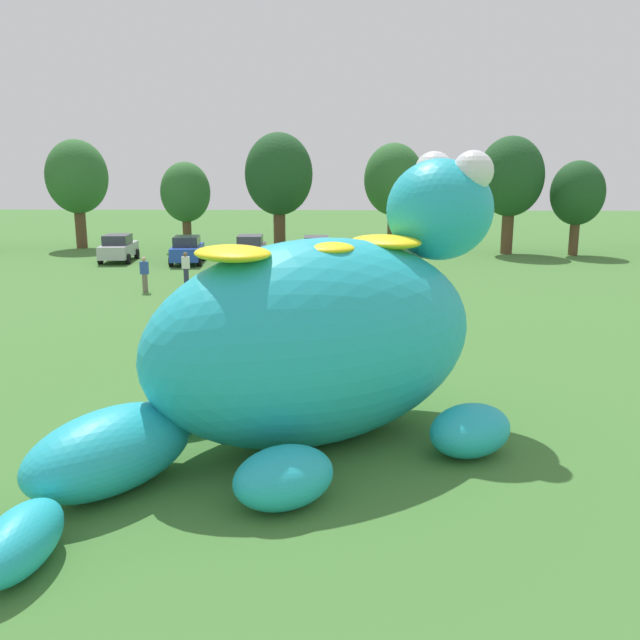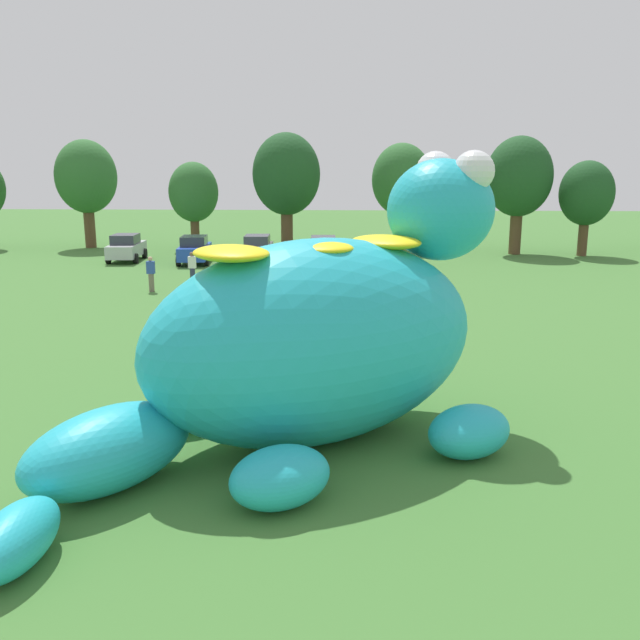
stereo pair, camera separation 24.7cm
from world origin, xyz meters
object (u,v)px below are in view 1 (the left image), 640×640
(spectator_mid_field, at_px, (145,275))
(spectator_by_cars, at_px, (242,296))
(car_yellow, at_px, (377,251))
(car_green, at_px, (316,250))
(car_blue, at_px, (187,250))
(giant_inflatable_creature, at_px, (318,339))
(car_silver, at_px, (118,248))
(car_white, at_px, (250,249))
(spectator_near_inflatable, at_px, (186,269))

(spectator_mid_field, relative_size, spectator_by_cars, 1.00)
(car_yellow, bearing_deg, car_green, 178.99)
(car_blue, bearing_deg, car_yellow, 0.24)
(car_blue, xyz_separation_m, spectator_mid_field, (0.13, -9.78, -0.01))
(car_green, distance_m, car_yellow, 3.77)
(giant_inflatable_creature, xyz_separation_m, car_blue, (-9.15, 27.54, -1.46))
(car_silver, relative_size, car_green, 1.01)
(giant_inflatable_creature, height_order, car_blue, giant_inflatable_creature)
(car_blue, xyz_separation_m, car_white, (3.86, 0.69, 0.00))
(car_blue, height_order, car_green, same)
(spectator_by_cars, bearing_deg, car_green, 80.91)
(car_silver, relative_size, car_white, 1.01)
(car_green, xyz_separation_m, spectator_by_cars, (-2.43, -15.22, -0.01))
(car_silver, relative_size, spectator_by_cars, 2.47)
(giant_inflatable_creature, relative_size, car_silver, 2.54)
(spectator_by_cars, bearing_deg, spectator_near_inflatable, 118.50)
(car_green, height_order, spectator_near_inflatable, car_green)
(giant_inflatable_creature, bearing_deg, spectator_by_cars, 105.87)
(spectator_near_inflatable, relative_size, spectator_by_cars, 1.00)
(car_blue, bearing_deg, car_silver, 169.93)
(giant_inflatable_creature, relative_size, car_yellow, 2.60)
(car_white, bearing_deg, car_green, -7.79)
(car_white, bearing_deg, spectator_mid_field, -109.62)
(car_blue, bearing_deg, spectator_by_cars, -69.59)
(giant_inflatable_creature, distance_m, car_blue, 29.05)
(car_silver, distance_m, spectator_by_cars, 18.92)
(giant_inflatable_creature, bearing_deg, car_silver, 115.89)
(car_white, distance_m, car_yellow, 7.98)
(giant_inflatable_creature, relative_size, car_blue, 2.52)
(car_blue, height_order, spectator_near_inflatable, car_blue)
(spectator_mid_field, bearing_deg, car_white, 70.38)
(giant_inflatable_creature, xyz_separation_m, car_white, (-5.29, 28.22, -1.46))
(spectator_near_inflatable, bearing_deg, giant_inflatable_creature, -69.24)
(spectator_by_cars, bearing_deg, car_white, 96.34)
(car_blue, relative_size, car_yellow, 1.03)
(giant_inflatable_creature, distance_m, spectator_mid_field, 19.97)
(car_yellow, distance_m, spectator_mid_field, 15.27)
(car_green, bearing_deg, spectator_by_cars, -99.09)
(car_yellow, bearing_deg, spectator_by_cars, -112.27)
(giant_inflatable_creature, xyz_separation_m, car_green, (-1.10, 27.65, -1.46))
(car_blue, height_order, spectator_mid_field, car_blue)
(giant_inflatable_creature, relative_size, spectator_mid_field, 6.27)
(spectator_by_cars, bearing_deg, giant_inflatable_creature, -74.13)
(spectator_mid_field, height_order, spectator_by_cars, same)
(giant_inflatable_creature, distance_m, car_silver, 31.55)
(car_silver, bearing_deg, car_yellow, -2.68)
(car_silver, height_order, car_blue, same)
(car_silver, height_order, car_yellow, same)
(spectator_mid_field, bearing_deg, giant_inflatable_creature, -63.06)
(giant_inflatable_creature, height_order, car_yellow, giant_inflatable_creature)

